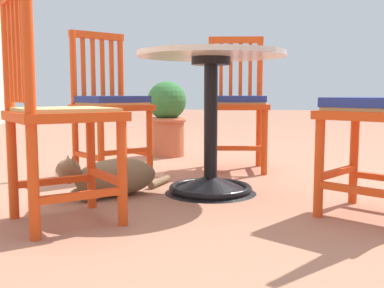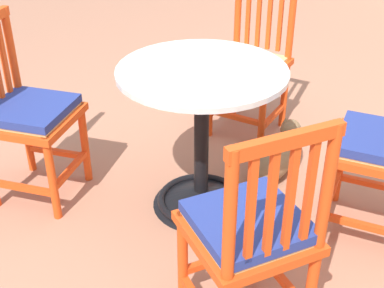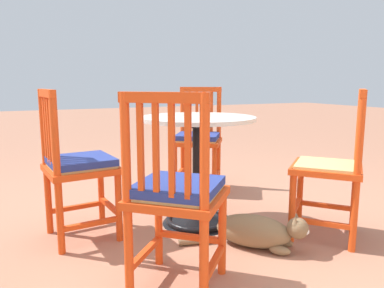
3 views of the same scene
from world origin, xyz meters
name	(u,v)px [view 3 (image 3 of 3)]	position (x,y,z in m)	size (l,w,h in m)	color
ground_plane	(184,231)	(0.00, 0.00, 0.00)	(24.00, 24.00, 0.00)	#A36B51
cafe_table	(198,183)	(-0.14, -0.09, 0.28)	(0.76, 0.76, 0.73)	black
orange_chair_facing_out	(332,168)	(-0.78, 0.45, 0.43)	(0.56, 0.56, 0.91)	#D64214
orange_chair_by_planter	(198,140)	(-0.52, -0.84, 0.45)	(0.56, 0.56, 0.91)	#D64214
orange_chair_at_corner	(77,167)	(0.62, -0.19, 0.45)	(0.44, 0.44, 0.91)	#D64214
orange_chair_tucked_in	(177,195)	(0.30, 0.59, 0.45)	(0.57, 0.57, 0.91)	#D64214
tabby_cat	(259,232)	(-0.30, 0.40, 0.10)	(0.62, 0.48, 0.23)	brown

